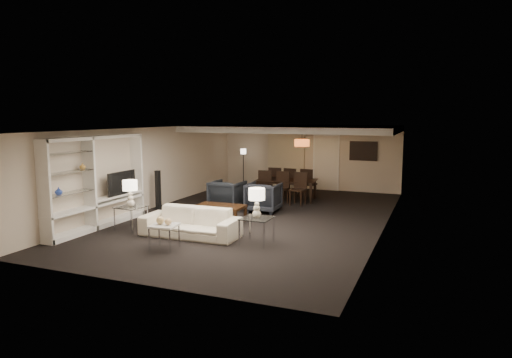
{
  "coord_description": "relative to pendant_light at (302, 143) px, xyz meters",
  "views": [
    {
      "loc": [
        4.7,
        -11.68,
        2.87
      ],
      "look_at": [
        0.0,
        0.0,
        1.1
      ],
      "focal_mm": 32.0,
      "sensor_mm": 36.0,
      "label": 1
    }
  ],
  "objects": [
    {
      "name": "floor_lamp",
      "position": [
        -2.82,
        1.41,
        -1.15
      ],
      "size": [
        0.28,
        0.28,
        1.54
      ],
      "primitive_type": null,
      "rotation": [
        0.0,
        0.0,
        0.32
      ],
      "color": "black",
      "rests_on": "floor"
    },
    {
      "name": "chair_fm",
      "position": [
        -0.34,
        -0.0,
        -1.4
      ],
      "size": [
        0.53,
        0.53,
        1.04
      ],
      "primitive_type": null,
      "rotation": [
        0.0,
        0.0,
        3.04
      ],
      "color": "black",
      "rests_on": "floor"
    },
    {
      "name": "media_unit",
      "position": [
        -3.61,
        -6.1,
        -0.74
      ],
      "size": [
        0.38,
        3.4,
        2.35
      ],
      "primitive_type": null,
      "color": "white",
      "rests_on": "wall_left"
    },
    {
      "name": "wall_left",
      "position": [
        -3.8,
        -3.5,
        -0.67
      ],
      "size": [
        0.02,
        11.0,
        2.5
      ],
      "primitive_type": "cube",
      "color": "beige",
      "rests_on": "ground"
    },
    {
      "name": "chair_nr",
      "position": [
        0.26,
        -1.3,
        -1.4
      ],
      "size": [
        0.53,
        0.53,
        1.04
      ],
      "primitive_type": null,
      "rotation": [
        0.0,
        0.0,
        -0.1
      ],
      "color": "black",
      "rests_on": "floor"
    },
    {
      "name": "wall_front",
      "position": [
        -0.3,
        -9.0,
        -0.67
      ],
      "size": [
        7.0,
        0.02,
        2.5
      ],
      "primitive_type": "cube",
      "color": "beige",
      "rests_on": "ground"
    },
    {
      "name": "ceiling",
      "position": [
        -0.3,
        -3.5,
        0.58
      ],
      "size": [
        7.0,
        11.0,
        0.02
      ],
      "primitive_type": "cube",
      "color": "silver",
      "rests_on": "ground"
    },
    {
      "name": "pendant_light",
      "position": [
        0.0,
        0.0,
        0.0
      ],
      "size": [
        0.52,
        0.52,
        0.24
      ],
      "primitive_type": "cylinder",
      "color": "#D8591E",
      "rests_on": "ceiling_soffit"
    },
    {
      "name": "vase_blue",
      "position": [
        -3.61,
        -7.35,
        -0.77
      ],
      "size": [
        0.17,
        0.17,
        0.18
      ],
      "primitive_type": "imported",
      "color": "#2A48B8",
      "rests_on": "media_unit"
    },
    {
      "name": "marble_table",
      "position": [
        -0.99,
        -7.06,
        -1.65
      ],
      "size": [
        0.6,
        0.6,
        0.54
      ],
      "primitive_type": null,
      "rotation": [
        0.0,
        0.0,
        0.13
      ],
      "color": "silver",
      "rests_on": "floor"
    },
    {
      "name": "painting",
      "position": [
        1.8,
        1.96,
        -0.37
      ],
      "size": [
        0.95,
        0.04,
        0.65
      ],
      "primitive_type": "cube",
      "color": "#142D38",
      "rests_on": "wall_back"
    },
    {
      "name": "floor",
      "position": [
        -0.3,
        -3.5,
        -1.92
      ],
      "size": [
        11.0,
        11.0,
        0.0
      ],
      "primitive_type": "plane",
      "color": "black",
      "rests_on": "ground"
    },
    {
      "name": "armchair_left",
      "position": [
        -1.59,
        -2.66,
        -1.48
      ],
      "size": [
        0.96,
        0.99,
        0.87
      ],
      "primitive_type": "imported",
      "rotation": [
        0.0,
        0.0,
        3.11
      ],
      "color": "black",
      "rests_on": "floor"
    },
    {
      "name": "coffee_table",
      "position": [
        -0.99,
        -4.36,
        -1.69
      ],
      "size": [
        1.29,
        0.76,
        0.46
      ],
      "primitive_type": null,
      "rotation": [
        0.0,
        0.0,
        0.01
      ],
      "color": "black",
      "rests_on": "floor"
    },
    {
      "name": "side_table_right",
      "position": [
        0.71,
        -5.96,
        -1.62
      ],
      "size": [
        0.66,
        0.66,
        0.6
      ],
      "primitive_type": null,
      "rotation": [
        0.0,
        0.0,
        -0.03
      ],
      "color": "white",
      "rests_on": "floor"
    },
    {
      "name": "wall_right",
      "position": [
        3.2,
        -3.5,
        -0.67
      ],
      "size": [
        0.02,
        11.0,
        2.5
      ],
      "primitive_type": "cube",
      "color": "beige",
      "rests_on": "ground"
    },
    {
      "name": "vase_amber",
      "position": [
        -3.61,
        -6.56,
        -0.28
      ],
      "size": [
        0.15,
        0.15,
        0.16
      ],
      "primitive_type": "imported",
      "color": "gold",
      "rests_on": "media_unit"
    },
    {
      "name": "chair_nm",
      "position": [
        -0.34,
        -1.3,
        -1.4
      ],
      "size": [
        0.54,
        0.54,
        1.04
      ],
      "primitive_type": null,
      "rotation": [
        0.0,
        0.0,
        -0.12
      ],
      "color": "black",
      "rests_on": "floor"
    },
    {
      "name": "dining_table",
      "position": [
        -0.34,
        -0.65,
        -1.57
      ],
      "size": [
        2.11,
        1.34,
        0.7
      ],
      "primitive_type": "imported",
      "rotation": [
        0.0,
        0.0,
        0.12
      ],
      "color": "black",
      "rests_on": "floor"
    },
    {
      "name": "table_lamp_right",
      "position": [
        0.71,
        -5.96,
        -0.99
      ],
      "size": [
        0.37,
        0.37,
        0.67
      ],
      "primitive_type": null,
      "rotation": [
        0.0,
        0.0,
        0.01
      ],
      "color": "silver",
      "rests_on": "side_table_right"
    },
    {
      "name": "sofa",
      "position": [
        -0.99,
        -5.96,
        -1.58
      ],
      "size": [
        2.36,
        0.96,
        0.69
      ],
      "primitive_type": "imported",
      "rotation": [
        0.0,
        0.0,
        0.02
      ],
      "color": "beige",
      "rests_on": "floor"
    },
    {
      "name": "door",
      "position": [
        0.4,
        1.97,
        -0.87
      ],
      "size": [
        0.9,
        0.05,
        2.1
      ],
      "primitive_type": "cube",
      "color": "silver",
      "rests_on": "wall_back"
    },
    {
      "name": "side_table_left",
      "position": [
        -2.69,
        -5.96,
        -1.62
      ],
      "size": [
        0.71,
        0.71,
        0.6
      ],
      "primitive_type": null,
      "rotation": [
        0.0,
        0.0,
        -0.11
      ],
      "color": "silver",
      "rests_on": "floor"
    },
    {
      "name": "chair_nl",
      "position": [
        -0.94,
        -1.3,
        -1.4
      ],
      "size": [
        0.51,
        0.51,
        1.04
      ],
      "primitive_type": null,
      "rotation": [
        0.0,
        0.0,
        0.05
      ],
      "color": "black",
      "rests_on": "floor"
    },
    {
      "name": "curtains",
      "position": [
        -1.2,
        1.92,
        -0.72
      ],
      "size": [
        1.5,
        0.12,
        2.4
      ],
      "primitive_type": "cube",
      "color": "beige",
      "rests_on": "wall_back"
    },
    {
      "name": "table_lamp_left",
      "position": [
        -2.69,
        -5.96,
        -0.99
      ],
      "size": [
        0.38,
        0.38,
        0.67
      ],
      "primitive_type": null,
      "rotation": [
        0.0,
        0.0,
        0.05
      ],
      "color": "beige",
      "rests_on": "side_table_left"
    },
    {
      "name": "wall_back",
      "position": [
        -0.3,
        2.0,
        -0.67
      ],
      "size": [
        7.0,
        0.02,
        2.5
      ],
      "primitive_type": "cube",
      "color": "beige",
      "rests_on": "ground"
    },
    {
      "name": "armchair_right",
      "position": [
        -0.39,
        -2.66,
        -1.48
      ],
      "size": [
        0.96,
        0.99,
        0.87
      ],
      "primitive_type": "imported",
      "rotation": [
        0.0,
        0.0,
        3.17
      ],
      "color": "black",
      "rests_on": "floor"
    },
    {
      "name": "television",
      "position": [
        -3.58,
        -5.3,
        -0.86
      ],
      "size": [
        1.08,
        0.14,
        0.62
      ],
      "primitive_type": "imported",
      "rotation": [
        0.0,
        0.0,
        1.57
      ],
      "color": "black",
      "rests_on": "media_unit"
    },
    {
      "name": "chair_fl",
      "position": [
        -0.94,
        -0.0,
        -1.4
      ],
      "size": [
        0.54,
        0.54,
        1.04
      ],
      "primitive_type": null,
      "rotation": [
        0.0,
        0.0,
        3.26
      ],
      "color": "black",
      "rests_on": "floor"
    },
    {
      "name": "ceiling_soffit",
      "position": [
        -0.3,
        0.0,
        0.48
      ],
      "size": [
        7.0,
        4.0,
        0.2
      ],
      "primitive_type": "cube",
      "color": "silver",
      "rests_on": "ceiling"
    },
    {
      "name": "chair_fr",
      "position": [
        0.26,
        -0.0,
        -1.4
      ],
      "size": [
        0.54,
        0.54,
        1.04
      ],
      "primitive_type": null,
      "rotation": [
        0.0,
        0.0,
        3.01
      ],
      "color": "black",
      "rests_on": "floor"
    },
    {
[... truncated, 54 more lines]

